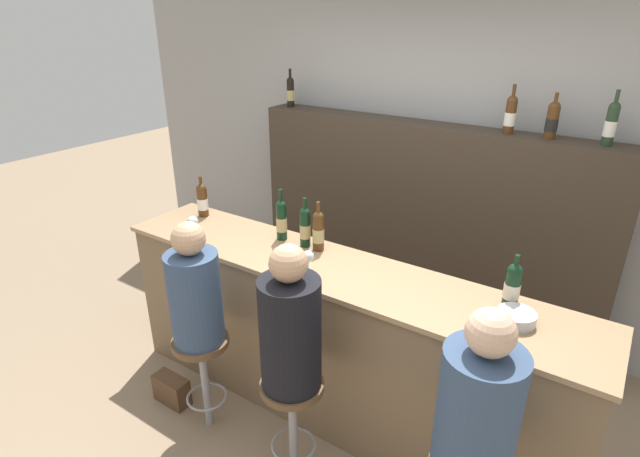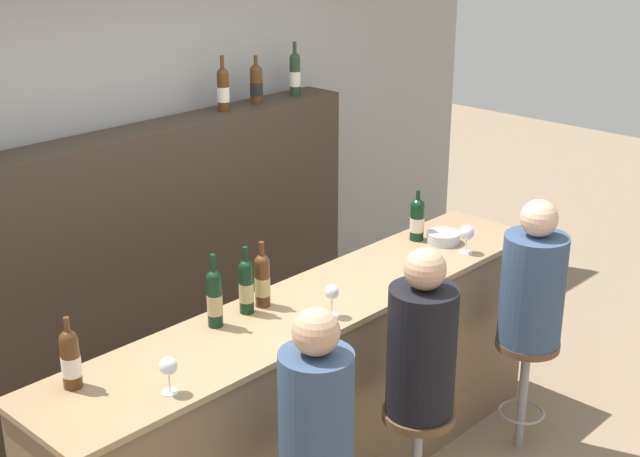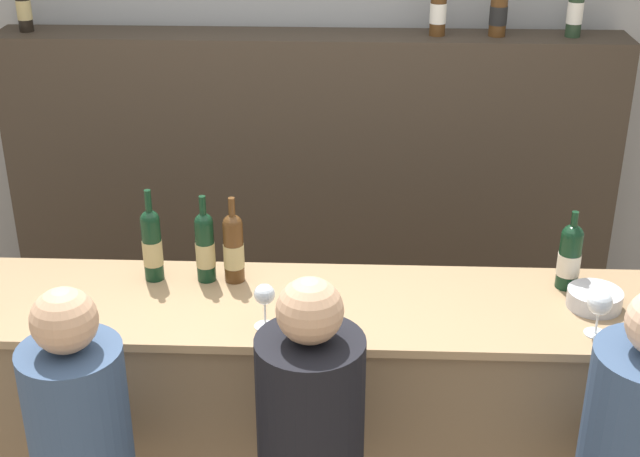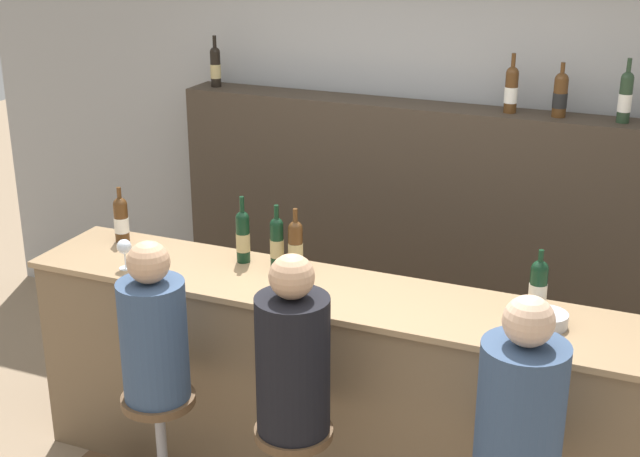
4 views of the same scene
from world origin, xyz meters
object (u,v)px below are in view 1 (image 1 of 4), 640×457
object	(u,v)px
wine_bottle_counter_0	(202,200)
wine_bottle_backbar_2	(552,120)
wine_bottle_backbar_1	(511,114)
handbag	(172,390)
bar_stool_left	(202,359)
wine_bottle_counter_3	(318,230)
wine_bottle_backbar_3	(611,123)
guest_seated_middle	(290,328)
guest_seated_right	(479,406)
wine_bottle_counter_1	(281,219)
wine_bottle_counter_2	(305,227)
wine_bottle_backbar_0	(290,92)
wine_bottle_counter_4	(513,285)
wine_glass_1	(308,258)
bar_stool_middle	(292,405)
wine_glass_0	(193,222)
wine_glass_2	(501,318)
guest_seated_left	(195,292)
metal_bowl	(516,317)

from	to	relation	value
wine_bottle_counter_0	wine_bottle_backbar_2	bearing A→B (deg)	29.11
wine_bottle_backbar_1	handbag	size ratio (longest dim) A/B	1.26
bar_stool_left	handbag	world-z (taller)	bar_stool_left
wine_bottle_counter_3	wine_bottle_backbar_3	bearing A→B (deg)	39.93
guest_seated_middle	guest_seated_right	size ratio (longest dim) A/B	1.02
wine_bottle_counter_1	wine_bottle_counter_2	xyz separation A→B (m)	(0.19, -0.00, -0.00)
wine_bottle_counter_0	wine_bottle_backbar_0	bearing A→B (deg)	92.11
wine_bottle_backbar_0	wine_bottle_counter_4	bearing A→B (deg)	-27.10
wine_bottle_backbar_0	handbag	xyz separation A→B (m)	(0.34, -1.87, -1.74)
wine_glass_1	wine_bottle_counter_1	bearing A→B (deg)	144.07
wine_bottle_backbar_1	bar_stool_middle	bearing A→B (deg)	-104.20
wine_bottle_counter_0	handbag	size ratio (longest dim) A/B	1.18
wine_bottle_counter_4	bar_stool_left	world-z (taller)	wine_bottle_counter_4
wine_bottle_backbar_1	wine_glass_0	xyz separation A→B (m)	(-1.58, -1.48, -0.65)
wine_glass_2	guest_seated_right	world-z (taller)	guest_seated_right
guest_seated_left	handbag	world-z (taller)	guest_seated_left
wine_bottle_counter_2	wine_bottle_counter_1	bearing A→B (deg)	180.00
wine_bottle_counter_4	wine_glass_1	world-z (taller)	wine_bottle_counter_4
bar_stool_left	guest_seated_left	xyz separation A→B (m)	(-0.00, 0.00, 0.48)
guest_seated_middle	guest_seated_right	bearing A→B (deg)	0.00
wine_bottle_counter_0	bar_stool_middle	world-z (taller)	wine_bottle_counter_0
wine_bottle_backbar_1	wine_bottle_counter_0	bearing A→B (deg)	-147.45
wine_bottle_counter_3	wine_bottle_counter_4	distance (m)	1.19
guest_seated_left	bar_stool_left	bearing A→B (deg)	0.00
wine_bottle_backbar_2	wine_glass_0	xyz separation A→B (m)	(-1.85, -1.48, -0.64)
wine_glass_2	bar_stool_middle	size ratio (longest dim) A/B	0.24
guest_seated_left	handbag	xyz separation A→B (m)	(-0.35, 0.00, -0.90)
bar_stool_left	guest_seated_middle	world-z (taller)	guest_seated_middle
wine_bottle_backbar_0	wine_glass_2	xyz separation A→B (m)	(2.30, -1.48, -0.65)
wine_glass_1	handbag	size ratio (longest dim) A/B	0.61
wine_glass_0	guest_seated_left	distance (m)	0.61
wine_glass_2	guest_seated_right	distance (m)	0.44
wine_bottle_counter_0	guest_seated_middle	distance (m)	1.53
guest_seated_right	bar_stool_left	bearing A→B (deg)	180.00
wine_bottle_backbar_3	wine_glass_0	distance (m)	2.71
wine_bottle_counter_1	wine_bottle_counter_4	bearing A→B (deg)	0.00
wine_bottle_counter_0	guest_seated_left	size ratio (longest dim) A/B	0.40
wine_bottle_counter_0	wine_bottle_counter_2	world-z (taller)	wine_bottle_counter_2
wine_bottle_counter_4	wine_glass_0	size ratio (longest dim) A/B	1.89
wine_bottle_counter_3	wine_glass_0	xyz separation A→B (m)	(-0.80, -0.32, -0.02)
wine_bottle_counter_1	wine_bottle_backbar_0	bearing A→B (deg)	123.96
wine_glass_2	wine_bottle_counter_4	bearing A→B (deg)	95.52
metal_bowl	wine_bottle_counter_3	bearing A→B (deg)	173.78
wine_glass_0	metal_bowl	xyz separation A→B (m)	(2.05, 0.18, -0.08)
guest_seated_left	guest_seated_right	bearing A→B (deg)	0.00
wine_glass_2	wine_bottle_backbar_3	bearing A→B (deg)	83.69
wine_bottle_counter_4	bar_stool_left	distance (m)	1.86
wine_bottle_backbar_2	bar_stool_middle	xyz separation A→B (m)	(-0.74, -1.87, -1.32)
wine_bottle_counter_0	wine_bottle_backbar_3	world-z (taller)	wine_bottle_backbar_3
wine_bottle_counter_1	guest_seated_left	size ratio (longest dim) A/B	0.46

